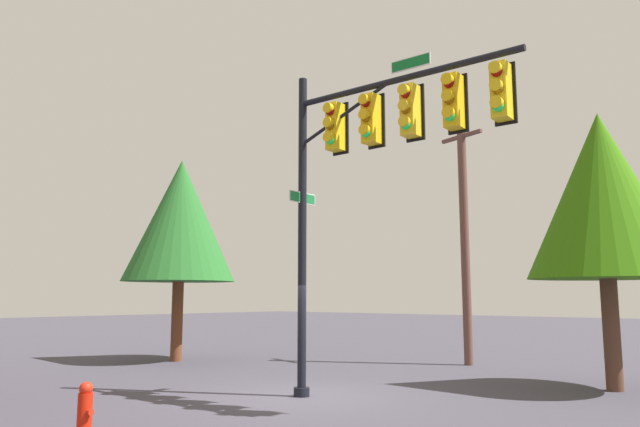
# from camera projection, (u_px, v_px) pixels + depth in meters

# --- Properties ---
(ground_plane) EXTENTS (120.00, 120.00, 0.00)m
(ground_plane) POSITION_uv_depth(u_px,v_px,m) (302.00, 396.00, 13.57)
(ground_plane) COLOR #3F3B46
(signal_pole_assembly) EXTENTS (5.58, 0.94, 7.49)m
(signal_pole_assembly) POSITION_uv_depth(u_px,v_px,m) (382.00, 140.00, 12.95)
(signal_pole_assembly) COLOR black
(signal_pole_assembly) RESTS_ON ground_plane
(utility_pole) EXTENTS (1.76, 0.62, 8.39)m
(utility_pole) POSITION_uv_depth(u_px,v_px,m) (465.00, 236.00, 20.45)
(utility_pole) COLOR brown
(utility_pole) RESTS_ON ground_plane
(fire_hydrant) EXTENTS (0.33, 0.24, 0.83)m
(fire_hydrant) POSITION_uv_depth(u_px,v_px,m) (85.00, 408.00, 9.92)
(fire_hydrant) COLOR red
(fire_hydrant) RESTS_ON ground_plane
(tree_near) EXTENTS (4.00, 4.00, 7.23)m
(tree_near) POSITION_uv_depth(u_px,v_px,m) (180.00, 221.00, 21.74)
(tree_near) COLOR brown
(tree_near) RESTS_ON ground_plane
(tree_mid) EXTENTS (3.78, 3.78, 6.89)m
(tree_mid) POSITION_uv_depth(u_px,v_px,m) (602.00, 195.00, 15.01)
(tree_mid) COLOR #533427
(tree_mid) RESTS_ON ground_plane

